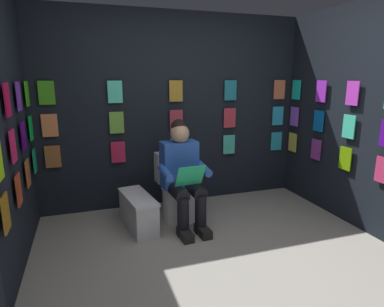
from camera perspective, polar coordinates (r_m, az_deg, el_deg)
The scene contains 7 objects.
ground_plane at distance 2.94m, azimuth 7.73°, elevation -20.78°, with size 30.00×30.00×0.00m, color #9E998E.
display_wall_back at distance 4.24m, azimuth -3.09°, elevation 7.45°, with size 3.50×0.14×2.43m.
display_wall_left at distance 4.24m, azimuth 24.37°, elevation 6.28°, with size 0.14×1.85×2.43m.
display_wall_right at distance 3.19m, azimuth -29.71°, elevation 3.80°, with size 0.14×1.85×2.43m.
toilet at distance 3.88m, azimuth -2.73°, elevation -6.56°, with size 0.42×0.57×0.77m.
person_reading at distance 3.59m, azimuth -1.60°, elevation -3.60°, with size 0.54×0.70×1.19m.
comic_longbox_near at distance 3.72m, azimuth -9.37°, elevation -9.95°, with size 0.36×0.73×0.38m.
Camera 1 is at (1.11, 2.18, 1.64)m, focal length 30.53 mm.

